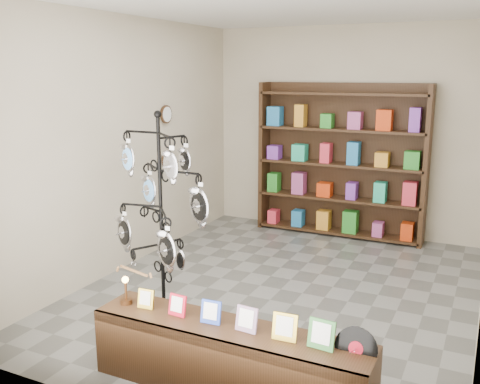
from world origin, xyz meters
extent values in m
plane|color=slate|center=(0.00, 0.00, 0.00)|extent=(5.00, 5.00, 0.00)
plane|color=#C1B49B|center=(0.00, 2.50, 1.50)|extent=(4.00, 0.00, 4.00)
plane|color=#C1B49B|center=(0.00, -2.50, 1.50)|extent=(4.00, 0.00, 4.00)
plane|color=#C1B49B|center=(-2.00, 0.00, 1.50)|extent=(0.00, 5.00, 5.00)
plane|color=white|center=(0.00, 0.00, 3.00)|extent=(5.00, 5.00, 0.00)
cylinder|color=black|center=(-0.65, -1.32, 0.01)|extent=(0.53, 0.53, 0.03)
cylinder|color=black|center=(-0.65, -1.32, 0.99)|extent=(0.04, 0.04, 1.97)
sphere|color=black|center=(-0.65, -1.32, 1.99)|extent=(0.07, 0.07, 0.07)
ellipsoid|color=silver|center=(-0.58, -1.13, 0.62)|extent=(0.11, 0.07, 0.21)
cube|color=tan|center=(-0.79, -1.57, 0.63)|extent=(0.37, 0.11, 0.04)
cube|color=black|center=(0.36, -1.97, 0.26)|extent=(2.15, 0.45, 0.53)
cube|color=gold|center=(-0.37, -1.97, 0.60)|extent=(0.14, 0.05, 0.16)
cube|color=red|center=(-0.08, -1.97, 0.61)|extent=(0.15, 0.05, 0.17)
cube|color=#263FA5|center=(0.21, -1.97, 0.61)|extent=(0.16, 0.05, 0.18)
cube|color=#E54C33|center=(0.50, -1.97, 0.62)|extent=(0.17, 0.06, 0.18)
cube|color=gold|center=(0.79, -1.98, 0.62)|extent=(0.18, 0.06, 0.19)
cube|color=#337233|center=(1.06, -1.98, 0.63)|extent=(0.19, 0.06, 0.20)
cylinder|color=black|center=(1.28, -1.93, 0.56)|extent=(0.29, 0.07, 0.29)
cylinder|color=red|center=(1.28, -1.93, 0.56)|extent=(0.10, 0.03, 0.10)
cylinder|color=#4C2C15|center=(-0.57, -1.97, 0.55)|extent=(0.10, 0.10, 0.04)
cylinder|color=#4C2C15|center=(-0.57, -1.97, 0.63)|extent=(0.02, 0.02, 0.14)
sphere|color=#FFBF59|center=(-0.57, -1.97, 0.73)|extent=(0.05, 0.05, 0.05)
cube|color=black|center=(0.00, 2.44, 1.10)|extent=(2.40, 0.04, 2.20)
cube|color=black|center=(-1.18, 2.28, 1.10)|extent=(0.06, 0.36, 2.20)
cube|color=black|center=(1.18, 2.28, 1.10)|extent=(0.06, 0.36, 2.20)
cube|color=black|center=(0.00, 2.28, 0.05)|extent=(2.36, 0.36, 0.04)
cube|color=black|center=(0.00, 2.28, 0.55)|extent=(2.36, 0.36, 0.03)
cube|color=black|center=(0.00, 2.28, 1.05)|extent=(2.36, 0.36, 0.04)
cube|color=black|center=(0.00, 2.28, 1.55)|extent=(2.36, 0.36, 0.04)
cube|color=black|center=(0.00, 2.28, 2.05)|extent=(2.36, 0.36, 0.04)
cylinder|color=black|center=(-1.97, 0.80, 1.80)|extent=(0.03, 0.24, 0.24)
cylinder|color=black|center=(-1.97, 0.80, 1.20)|extent=(0.03, 0.24, 0.24)
camera|label=1|loc=(1.99, -5.17, 2.35)|focal=40.00mm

